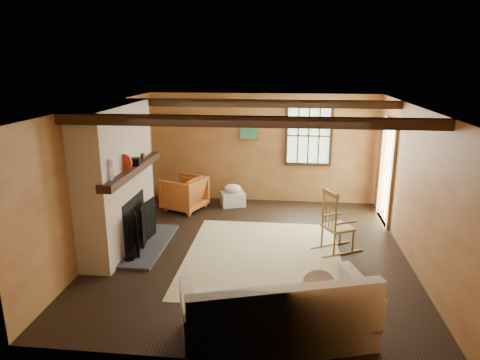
# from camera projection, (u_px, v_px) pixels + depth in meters

# --- Properties ---
(ground) EXTENTS (5.50, 5.50, 0.00)m
(ground) POSITION_uv_depth(u_px,v_px,m) (252.00, 251.00, 7.15)
(ground) COLOR black
(ground) RESTS_ON ground
(room_envelope) EXTENTS (5.02, 5.52, 2.44)m
(room_envelope) POSITION_uv_depth(u_px,v_px,m) (267.00, 152.00, 6.93)
(room_envelope) COLOR #A3733A
(room_envelope) RESTS_ON ground
(fireplace) EXTENTS (1.02, 2.30, 2.40)m
(fireplace) POSITION_uv_depth(u_px,v_px,m) (119.00, 184.00, 7.08)
(fireplace) COLOR #975D3A
(fireplace) RESTS_ON ground
(rug) EXTENTS (2.50, 3.00, 0.01)m
(rug) POSITION_uv_depth(u_px,v_px,m) (263.00, 257.00, 6.93)
(rug) COLOR tan
(rug) RESTS_ON ground
(rocking_chair) EXTENTS (0.87, 0.72, 1.07)m
(rocking_chair) POSITION_uv_depth(u_px,v_px,m) (336.00, 225.00, 7.05)
(rocking_chair) COLOR tan
(rocking_chair) RESTS_ON ground
(sofa) EXTENTS (2.30, 1.52, 0.86)m
(sofa) POSITION_uv_depth(u_px,v_px,m) (279.00, 317.00, 4.77)
(sofa) COLOR white
(sofa) RESTS_ON ground
(firewood_pile) EXTENTS (0.58, 0.11, 0.21)m
(firewood_pile) POSITION_uv_depth(u_px,v_px,m) (171.00, 194.00, 9.83)
(firewood_pile) COLOR brown
(firewood_pile) RESTS_ON ground
(laundry_basket) EXTENTS (0.60, 0.53, 0.30)m
(laundry_basket) POSITION_uv_depth(u_px,v_px,m) (233.00, 199.00, 9.36)
(laundry_basket) COLOR silver
(laundry_basket) RESTS_ON ground
(basket_pillow) EXTENTS (0.46, 0.42, 0.19)m
(basket_pillow) POSITION_uv_depth(u_px,v_px,m) (233.00, 188.00, 9.30)
(basket_pillow) COLOR white
(basket_pillow) RESTS_ON laundry_basket
(armchair) EXTENTS (1.03, 1.01, 0.73)m
(armchair) POSITION_uv_depth(u_px,v_px,m) (184.00, 193.00, 9.05)
(armchair) COLOR #BF6026
(armchair) RESTS_ON ground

